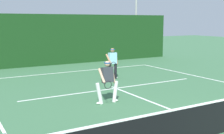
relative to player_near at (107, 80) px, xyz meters
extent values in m
cube|color=white|center=(1.51, 6.99, -0.87)|extent=(10.80, 0.10, 0.01)
cube|color=white|center=(1.51, 1.90, -0.87)|extent=(8.80, 0.10, 0.01)
cube|color=white|center=(1.51, -0.93, -0.87)|extent=(0.10, 6.40, 0.01)
cylinder|color=silver|center=(0.34, 0.00, -0.48)|extent=(0.25, 0.15, 0.81)
cylinder|color=silver|center=(-0.33, 0.02, -0.48)|extent=(0.30, 0.15, 0.81)
ellipsoid|color=white|center=(0.34, 0.00, -0.83)|extent=(0.26, 0.12, 0.09)
ellipsoid|color=white|center=(-0.33, 0.02, -0.83)|extent=(0.26, 0.12, 0.09)
cube|color=#2D3338|center=(0.01, 0.01, 0.21)|extent=(0.42, 0.32, 0.59)
cylinder|color=tan|center=(0.24, 0.00, 0.18)|extent=(0.23, 0.10, 0.62)
cylinder|color=tan|center=(-0.22, 0.02, 0.18)|extent=(0.11, 0.49, 0.51)
sphere|color=tan|center=(0.01, 0.01, 0.61)|extent=(0.21, 0.21, 0.21)
cylinder|color=#19478C|center=(0.01, 0.01, 0.65)|extent=(0.24, 0.24, 0.04)
cylinder|color=black|center=(-0.28, -0.23, -0.03)|extent=(0.04, 0.26, 0.03)
torus|color=black|center=(-0.29, -0.57, -0.03)|extent=(0.29, 0.03, 0.29)
cylinder|color=black|center=(2.63, 3.82, -0.46)|extent=(0.16, 0.15, 0.83)
cylinder|color=black|center=(2.27, 3.82, -0.46)|extent=(0.16, 0.15, 0.83)
ellipsoid|color=white|center=(2.63, 3.82, -0.83)|extent=(0.26, 0.11, 0.09)
ellipsoid|color=white|center=(2.27, 3.82, -0.83)|extent=(0.26, 0.11, 0.09)
cube|color=#8CCCE0|center=(2.45, 3.82, 0.24)|extent=(0.43, 0.24, 0.58)
cylinder|color=#9E704C|center=(2.69, 3.82, 0.21)|extent=(0.20, 0.10, 0.64)
cylinder|color=#9E704C|center=(2.21, 3.82, 0.21)|extent=(0.10, 0.53, 0.50)
sphere|color=#9E704C|center=(2.45, 3.82, 0.65)|extent=(0.22, 0.22, 0.22)
cylinder|color=#19478C|center=(2.45, 3.82, 0.69)|extent=(0.24, 0.24, 0.04)
cylinder|color=black|center=(2.16, 3.57, -0.01)|extent=(0.03, 0.26, 0.03)
torus|color=black|center=(2.16, 3.23, -0.01)|extent=(0.29, 0.02, 0.29)
cube|color=#143915|center=(1.51, 10.12, 0.88)|extent=(19.21, 0.12, 3.51)
cylinder|color=#9EA39E|center=(9.58, 11.94, 2.39)|extent=(0.18, 0.18, 6.53)
camera|label=1|loc=(-5.13, -9.16, 2.17)|focal=46.40mm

